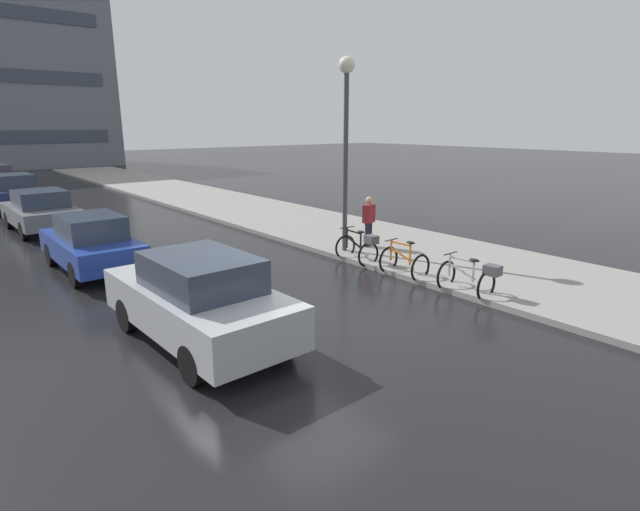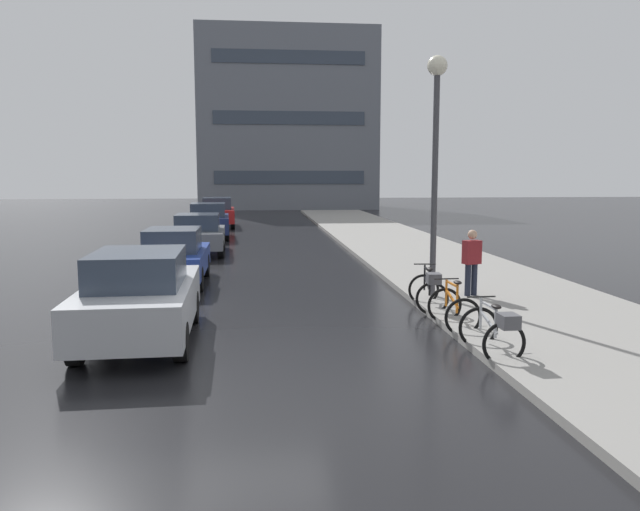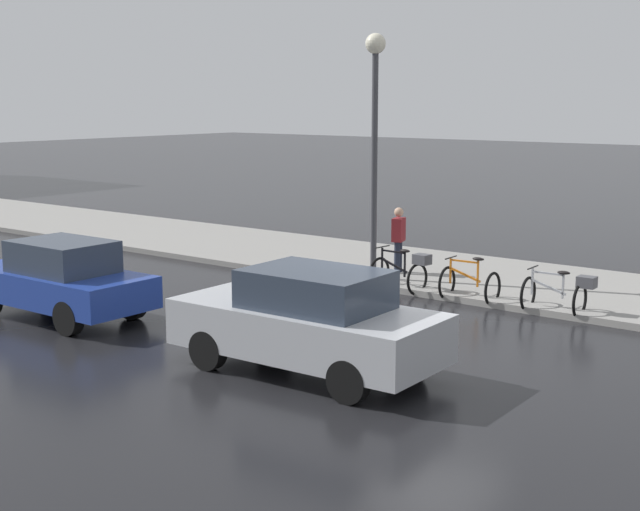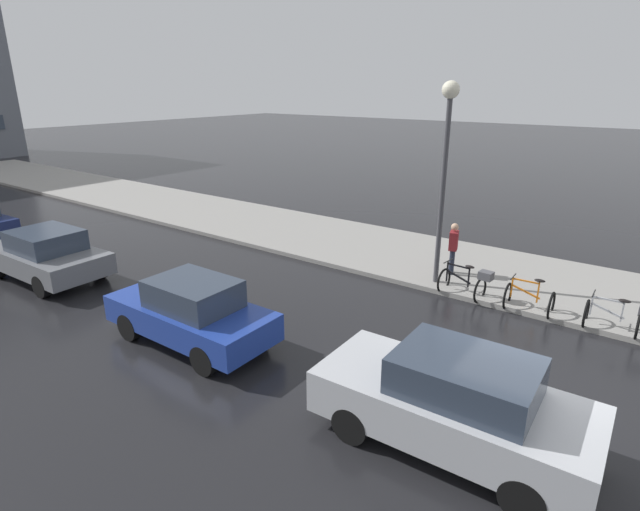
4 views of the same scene
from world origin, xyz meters
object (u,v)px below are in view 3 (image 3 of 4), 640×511
at_px(streetlamp, 375,110).
at_px(bicycle_second, 469,284).
at_px(car_silver, 309,321).
at_px(bicycle_nearest, 561,292).
at_px(pedestrian, 398,239).
at_px(car_blue, 60,279).
at_px(bicycle_third, 403,271).

bearing_deg(streetlamp, bicycle_second, -97.31).
height_order(car_silver, streetlamp, streetlamp).
height_order(bicycle_nearest, pedestrian, pedestrian).
relative_size(bicycle_nearest, bicycle_second, 1.23).
bearing_deg(pedestrian, car_blue, 156.79).
height_order(pedestrian, streetlamp, streetlamp).
bearing_deg(streetlamp, bicycle_third, -109.48).
xyz_separation_m(bicycle_nearest, car_blue, (-6.07, 7.69, 0.29)).
relative_size(bicycle_nearest, pedestrian, 0.82).
relative_size(bicycle_third, car_blue, 0.35).
distance_m(bicycle_third, car_silver, 6.15).
bearing_deg(bicycle_third, bicycle_second, -88.88).
distance_m(bicycle_third, pedestrian, 1.67).
bearing_deg(streetlamp, pedestrian, -6.18).
distance_m(bicycle_nearest, bicycle_third, 3.61).
bearing_deg(bicycle_nearest, pedestrian, 75.16).
height_order(bicycle_nearest, car_blue, car_blue).
bearing_deg(streetlamp, car_silver, -154.11).
xyz_separation_m(bicycle_second, car_blue, (-6.03, 5.70, 0.37)).
height_order(bicycle_second, streetlamp, streetlamp).
relative_size(bicycle_nearest, car_silver, 0.32).
relative_size(bicycle_second, car_silver, 0.26).
xyz_separation_m(car_blue, pedestrian, (7.28, -3.12, 0.20)).
bearing_deg(car_blue, streetlamp, -25.38).
bearing_deg(car_silver, bicycle_second, 3.32).
xyz_separation_m(bicycle_nearest, car_silver, (-5.90, 1.66, 0.35)).
relative_size(bicycle_second, pedestrian, 0.67).
xyz_separation_m(car_blue, streetlamp, (6.38, -3.03, 3.21)).
bearing_deg(pedestrian, bicycle_nearest, -104.84).
relative_size(bicycle_third, pedestrian, 0.84).
distance_m(bicycle_second, pedestrian, 2.91).
bearing_deg(pedestrian, streetlamp, 173.82).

